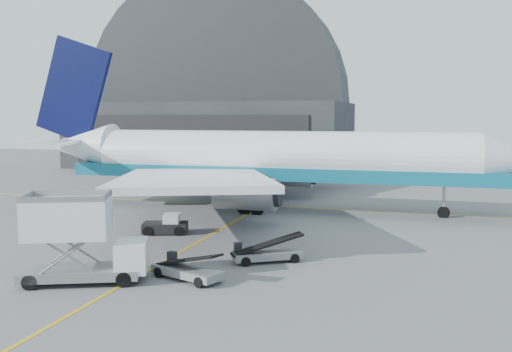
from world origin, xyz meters
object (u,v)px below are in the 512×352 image
(belt_loader_a, at_px, (266,253))
(catering_truck, at_px, (79,241))
(airliner, at_px, (260,159))
(pushback_tug, at_px, (166,226))
(belt_loader_b, at_px, (187,270))

(belt_loader_a, bearing_deg, catering_truck, -171.90)
(airliner, distance_m, pushback_tug, 15.32)
(pushback_tug, relative_size, belt_loader_b, 0.82)
(airliner, relative_size, belt_loader_b, 10.85)
(catering_truck, distance_m, belt_loader_b, 6.45)
(catering_truck, relative_size, belt_loader_b, 1.55)
(airliner, bearing_deg, belt_loader_b, -83.73)
(belt_loader_a, distance_m, belt_loader_b, 6.29)
(airliner, bearing_deg, catering_truck, -95.82)
(airliner, height_order, pushback_tug, airliner)
(airliner, xyz_separation_m, belt_loader_b, (2.84, -25.83, -4.67))
(pushback_tug, bearing_deg, belt_loader_b, -76.63)
(catering_truck, xyz_separation_m, belt_loader_b, (5.71, 2.33, -1.92))
(airliner, distance_m, catering_truck, 28.43)
(catering_truck, relative_size, belt_loader_a, 1.62)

